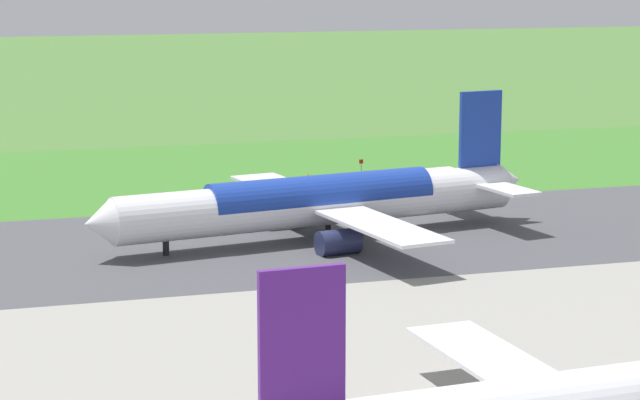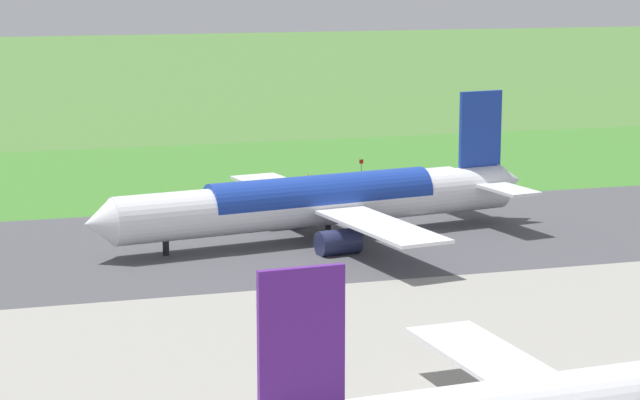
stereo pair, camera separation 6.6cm
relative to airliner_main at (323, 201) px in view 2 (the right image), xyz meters
The scene contains 6 objects.
ground_plane 12.40m from the airliner_main, behind, with size 800.00×800.00×0.00m, color #477233.
runway_asphalt 12.39m from the airliner_main, behind, with size 600.00×39.53×0.06m, color #47474C.
grass_verge_foreground 38.21m from the airliner_main, 107.82° to the right, with size 600.00×80.00×0.04m, color #3C782B.
airliner_main is the anchor object (origin of this frame).
no_stopping_sign 41.82m from the airliner_main, 114.34° to the right, with size 0.60×0.10×2.51m.
traffic_cone_orange 41.33m from the airliner_main, 103.64° to the right, with size 0.40×0.40×0.55m, color orange.
Camera 2 is at (51.01, 131.48, 30.89)m, focal length 70.04 mm.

